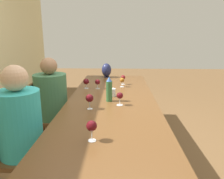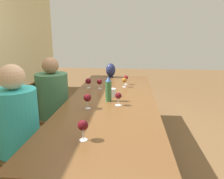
% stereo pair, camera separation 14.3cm
% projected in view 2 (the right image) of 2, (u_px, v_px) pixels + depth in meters
% --- Properties ---
extents(ground_plane, '(14.00, 14.00, 0.00)m').
position_uv_depth(ground_plane, '(112.00, 156.00, 2.70)').
color(ground_plane, brown).
extents(dining_table, '(2.92, 1.00, 0.74)m').
position_uv_depth(dining_table, '(112.00, 104.00, 2.53)').
color(dining_table, brown).
rests_on(dining_table, ground_plane).
extents(water_bottle, '(0.07, 0.07, 0.28)m').
position_uv_depth(water_bottle, '(109.00, 89.00, 2.41)').
color(water_bottle, '#336638').
rests_on(water_bottle, dining_table).
extents(water_tumbler, '(0.08, 0.08, 0.10)m').
position_uv_depth(water_tumbler, '(113.00, 92.00, 2.62)').
color(water_tumbler, silver).
rests_on(water_tumbler, dining_table).
extents(vase, '(0.16, 0.16, 0.24)m').
position_uv_depth(vase, '(111.00, 70.00, 3.75)').
color(vase, '#1E234C').
rests_on(vase, dining_table).
extents(wine_glass_0, '(0.07, 0.07, 0.13)m').
position_uv_depth(wine_glass_0, '(124.00, 80.00, 3.06)').
color(wine_glass_0, silver).
rests_on(wine_glass_0, dining_table).
extents(wine_glass_1, '(0.08, 0.08, 0.14)m').
position_uv_depth(wine_glass_1, '(88.00, 81.00, 3.01)').
color(wine_glass_1, silver).
rests_on(wine_glass_1, dining_table).
extents(wine_glass_2, '(0.08, 0.08, 0.15)m').
position_uv_depth(wine_glass_2, '(87.00, 98.00, 2.17)').
color(wine_glass_2, silver).
rests_on(wine_glass_2, dining_table).
extents(wine_glass_3, '(0.07, 0.07, 0.14)m').
position_uv_depth(wine_glass_3, '(118.00, 96.00, 2.27)').
color(wine_glass_3, silver).
rests_on(wine_glass_3, dining_table).
extents(wine_glass_4, '(0.07, 0.07, 0.13)m').
position_uv_depth(wine_glass_4, '(99.00, 82.00, 2.98)').
color(wine_glass_4, silver).
rests_on(wine_glass_4, dining_table).
extents(wine_glass_5, '(0.07, 0.07, 0.14)m').
position_uv_depth(wine_glass_5, '(126.00, 78.00, 3.21)').
color(wine_glass_5, silver).
rests_on(wine_glass_5, dining_table).
extents(wine_glass_6, '(0.08, 0.08, 0.15)m').
position_uv_depth(wine_glass_6, '(83.00, 126.00, 1.52)').
color(wine_glass_6, silver).
rests_on(wine_glass_6, dining_table).
extents(chair_near, '(0.44, 0.44, 0.90)m').
position_uv_depth(chair_near, '(13.00, 147.00, 1.94)').
color(chair_near, brown).
rests_on(chair_near, ground_plane).
extents(chair_far, '(0.44, 0.44, 0.90)m').
position_uv_depth(chair_far, '(48.00, 113.00, 2.77)').
color(chair_far, brown).
rests_on(chair_far, ground_plane).
extents(person_near, '(0.36, 0.36, 1.23)m').
position_uv_depth(person_near, '(20.00, 130.00, 1.89)').
color(person_near, '#2D2D38').
rests_on(person_near, ground_plane).
extents(person_far, '(0.39, 0.39, 1.20)m').
position_uv_depth(person_far, '(54.00, 103.00, 2.72)').
color(person_far, '#2D2D38').
rests_on(person_far, ground_plane).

